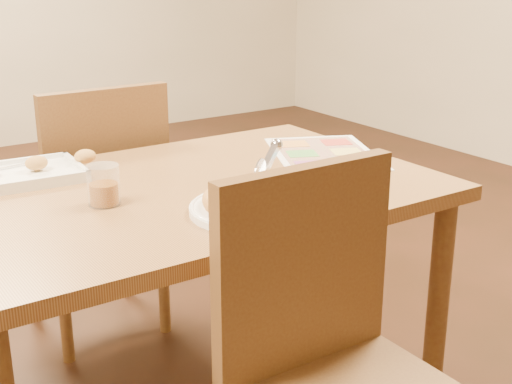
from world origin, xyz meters
TOP-DOWN VIEW (x-y plane):
  - dining_table at (0.00, 0.00)m, footprint 1.30×0.85m
  - chair_near at (0.00, -0.60)m, footprint 0.42×0.42m
  - chair_far at (-0.00, 0.60)m, footprint 0.42×0.42m
  - plate at (0.05, -0.27)m, footprint 0.34×0.34m
  - pizza at (0.05, -0.26)m, footprint 0.25×0.25m
  - pizza_cutter at (0.10, -0.23)m, footprint 0.15×0.11m
  - appetizer_tray at (-0.33, 0.29)m, footprint 0.39×0.25m
  - glass_tumbler at (-0.22, -0.02)m, footprint 0.08×0.08m
  - menu at (0.50, 0.04)m, footprint 0.44×0.50m

SIDE VIEW (x-z plane):
  - chair_near at x=0.00m, z-range 0.33..0.80m
  - chair_far at x=0.00m, z-range 0.33..0.80m
  - dining_table at x=0.00m, z-range 0.27..0.99m
  - menu at x=0.50m, z-range 0.72..0.72m
  - plate at x=0.05m, z-range 0.72..0.74m
  - appetizer_tray at x=-0.33m, z-range 0.71..0.77m
  - pizza at x=0.05m, z-range 0.73..0.77m
  - glass_tumbler at x=-0.22m, z-range 0.71..0.81m
  - pizza_cutter at x=0.10m, z-range 0.76..0.86m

